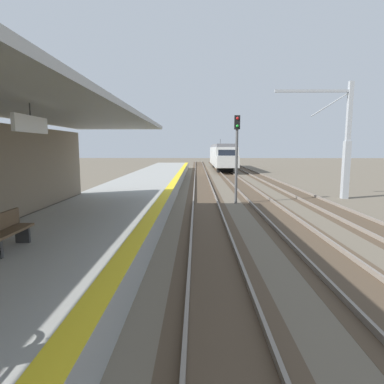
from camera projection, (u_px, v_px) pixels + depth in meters
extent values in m
cube|color=#999993|center=(108.00, 214.00, 14.20)|extent=(5.00, 80.00, 0.90)
cube|color=yellow|center=(159.00, 204.00, 14.11)|extent=(0.50, 80.00, 0.01)
cube|color=white|center=(31.00, 124.00, 6.98)|extent=(0.08, 1.40, 0.36)
cylinder|color=#333333|center=(30.00, 109.00, 6.94)|extent=(0.03, 0.03, 0.27)
cube|color=#4C3D2D|center=(206.00, 208.00, 18.17)|extent=(2.34, 120.00, 0.01)
cube|color=slate|center=(193.00, 206.00, 18.17)|extent=(0.08, 120.00, 0.15)
cube|color=slate|center=(219.00, 206.00, 18.15)|extent=(0.08, 120.00, 0.15)
cube|color=#4C3D2D|center=(267.00, 208.00, 18.12)|extent=(2.34, 120.00, 0.01)
cube|color=slate|center=(254.00, 206.00, 18.12)|extent=(0.08, 120.00, 0.15)
cube|color=slate|center=(280.00, 206.00, 18.10)|extent=(0.08, 120.00, 0.15)
cube|color=#4C3D2D|center=(328.00, 208.00, 18.07)|extent=(2.34, 120.00, 0.01)
cube|color=slate|center=(315.00, 206.00, 18.07)|extent=(0.08, 120.00, 0.15)
cube|color=slate|center=(341.00, 206.00, 18.05)|extent=(0.08, 120.00, 0.15)
cube|color=silver|center=(222.00, 156.00, 50.30)|extent=(2.90, 18.00, 2.70)
cube|color=slate|center=(222.00, 146.00, 50.09)|extent=(2.67, 18.00, 0.44)
cube|color=black|center=(227.00, 155.00, 41.31)|extent=(2.32, 0.06, 1.21)
cube|color=silver|center=(228.00, 162.00, 40.65)|extent=(2.78, 1.60, 1.49)
cube|color=black|center=(231.00, 153.00, 50.23)|extent=(0.04, 15.84, 0.86)
cylinder|color=#333333|center=(220.00, 142.00, 53.57)|extent=(0.06, 0.06, 0.90)
cube|color=black|center=(225.00, 170.00, 44.73)|extent=(2.17, 2.20, 0.72)
cube|color=black|center=(219.00, 165.00, 56.33)|extent=(2.17, 2.20, 0.72)
cylinder|color=#4C4C4C|center=(236.00, 167.00, 19.34)|extent=(0.16, 0.16, 4.40)
cube|color=black|center=(237.00, 122.00, 18.99)|extent=(0.32, 0.24, 0.80)
sphere|color=red|center=(238.00, 118.00, 18.82)|extent=(0.16, 0.16, 0.16)
sphere|color=green|center=(237.00, 126.00, 18.88)|extent=(0.16, 0.16, 0.16)
cube|color=#9EA3A8|center=(346.00, 170.00, 21.20)|extent=(0.40, 0.40, 3.75)
cube|color=#9EA3A8|center=(350.00, 111.00, 20.69)|extent=(0.28, 0.28, 3.75)
cube|color=#9EA3A8|center=(313.00, 91.00, 20.55)|extent=(4.80, 0.16, 0.16)
cylinder|color=#9EA3A8|center=(331.00, 104.00, 20.64)|extent=(2.47, 0.07, 1.60)
cube|color=brown|center=(9.00, 232.00, 7.69)|extent=(0.44, 1.60, 0.06)
cube|color=brown|center=(0.00, 222.00, 7.66)|extent=(0.06, 1.60, 0.40)
cube|color=#333333|center=(23.00, 234.00, 8.32)|extent=(0.36, 0.08, 0.44)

